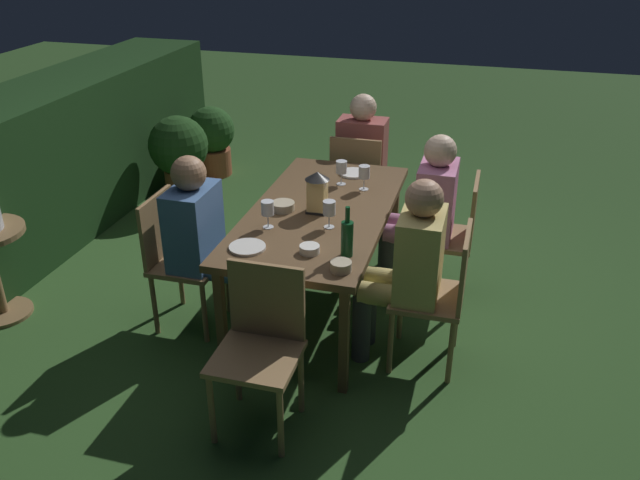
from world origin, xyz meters
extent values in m
plane|color=#2D5123|center=(0.00, 0.00, 0.00)|extent=(16.00, 16.00, 0.00)
cube|color=brown|center=(0.00, 0.00, 0.70)|extent=(1.75, 0.85, 0.04)
cube|color=brown|center=(-0.81, -0.36, 0.34)|extent=(0.05, 0.05, 0.68)
cube|color=brown|center=(0.81, -0.36, 0.34)|extent=(0.05, 0.05, 0.68)
cube|color=brown|center=(-0.81, 0.36, 0.34)|extent=(0.05, 0.05, 0.68)
cube|color=brown|center=(0.81, 0.36, 0.34)|extent=(0.05, 0.05, 0.68)
cube|color=#937047|center=(-1.20, 0.00, 0.43)|extent=(0.40, 0.42, 0.03)
cube|color=#937047|center=(-1.01, 0.00, 0.66)|extent=(0.03, 0.40, 0.42)
cylinder|color=#937047|center=(-1.37, -0.18, 0.21)|extent=(0.03, 0.03, 0.42)
cylinder|color=#937047|center=(-1.37, 0.18, 0.21)|extent=(0.03, 0.03, 0.42)
cylinder|color=#937047|center=(-1.03, -0.18, 0.21)|extent=(0.03, 0.03, 0.42)
cylinder|color=#937047|center=(-1.03, 0.18, 0.21)|extent=(0.03, 0.03, 0.42)
cube|color=#937047|center=(1.20, 0.00, 0.43)|extent=(0.40, 0.42, 0.03)
cube|color=#937047|center=(1.01, 0.00, 0.66)|extent=(0.03, 0.40, 0.42)
cylinder|color=#937047|center=(1.37, 0.18, 0.21)|extent=(0.03, 0.03, 0.42)
cylinder|color=#937047|center=(1.37, -0.18, 0.21)|extent=(0.03, 0.03, 0.42)
cylinder|color=#937047|center=(1.03, 0.18, 0.21)|extent=(0.03, 0.03, 0.42)
cylinder|color=#937047|center=(1.03, -0.18, 0.21)|extent=(0.03, 0.03, 0.42)
cube|color=#9E4C47|center=(1.26, 0.00, 0.70)|extent=(0.24, 0.38, 0.50)
sphere|color=beige|center=(1.26, 0.00, 1.04)|extent=(0.21, 0.21, 0.21)
cylinder|color=#9E4C47|center=(1.40, 0.09, 0.46)|extent=(0.36, 0.13, 0.13)
cylinder|color=#9E4C47|center=(1.40, -0.09, 0.46)|extent=(0.36, 0.13, 0.13)
cylinder|color=#333338|center=(1.56, 0.09, 0.23)|extent=(0.11, 0.11, 0.45)
cylinder|color=#333338|center=(1.56, -0.09, 0.23)|extent=(0.11, 0.11, 0.45)
cube|color=#937047|center=(0.39, -0.75, 0.43)|extent=(0.42, 0.40, 0.03)
cube|color=#937047|center=(0.39, -0.93, 0.66)|extent=(0.40, 0.02, 0.42)
cylinder|color=#937047|center=(0.21, -0.58, 0.21)|extent=(0.03, 0.03, 0.42)
cylinder|color=#937047|center=(0.57, -0.58, 0.21)|extent=(0.03, 0.03, 0.42)
cylinder|color=#937047|center=(0.21, -0.92, 0.21)|extent=(0.03, 0.03, 0.42)
cylinder|color=#937047|center=(0.57, -0.92, 0.21)|extent=(0.03, 0.03, 0.42)
cube|color=#C675A3|center=(0.39, -0.69, 0.70)|extent=(0.38, 0.24, 0.50)
sphere|color=beige|center=(0.39, -0.69, 1.04)|extent=(0.21, 0.21, 0.21)
cylinder|color=#C675A3|center=(0.30, -0.55, 0.46)|extent=(0.13, 0.36, 0.13)
cylinder|color=#C675A3|center=(0.48, -0.55, 0.46)|extent=(0.13, 0.36, 0.13)
cylinder|color=#333338|center=(0.30, -0.39, 0.23)|extent=(0.11, 0.11, 0.45)
cylinder|color=#333338|center=(0.48, -0.39, 0.23)|extent=(0.11, 0.11, 0.45)
cube|color=#937047|center=(-0.39, -0.75, 0.43)|extent=(0.42, 0.40, 0.03)
cube|color=#937047|center=(-0.39, -0.93, 0.66)|extent=(0.40, 0.02, 0.42)
cylinder|color=#937047|center=(-0.57, -0.58, 0.21)|extent=(0.03, 0.03, 0.42)
cylinder|color=#937047|center=(-0.21, -0.58, 0.21)|extent=(0.03, 0.03, 0.42)
cylinder|color=#937047|center=(-0.57, -0.92, 0.21)|extent=(0.03, 0.03, 0.42)
cylinder|color=#937047|center=(-0.21, -0.92, 0.21)|extent=(0.03, 0.03, 0.42)
cube|color=tan|center=(-0.39, -0.69, 0.70)|extent=(0.38, 0.24, 0.50)
sphere|color=tan|center=(-0.39, -0.69, 1.04)|extent=(0.21, 0.21, 0.21)
cylinder|color=tan|center=(-0.48, -0.55, 0.46)|extent=(0.13, 0.36, 0.13)
cylinder|color=tan|center=(-0.30, -0.55, 0.46)|extent=(0.13, 0.36, 0.13)
cylinder|color=#333338|center=(-0.48, -0.39, 0.23)|extent=(0.11, 0.11, 0.45)
cylinder|color=#333338|center=(-0.30, -0.39, 0.23)|extent=(0.11, 0.11, 0.45)
cube|color=#937047|center=(-0.39, 0.75, 0.43)|extent=(0.42, 0.40, 0.03)
cube|color=#937047|center=(-0.39, 0.93, 0.66)|extent=(0.40, 0.03, 0.42)
cylinder|color=#937047|center=(-0.21, 0.58, 0.21)|extent=(0.03, 0.03, 0.42)
cylinder|color=#937047|center=(-0.57, 0.58, 0.21)|extent=(0.03, 0.03, 0.42)
cylinder|color=#937047|center=(-0.21, 0.92, 0.21)|extent=(0.03, 0.03, 0.42)
cylinder|color=#937047|center=(-0.57, 0.92, 0.21)|extent=(0.03, 0.03, 0.42)
cube|color=#426699|center=(-0.39, 0.69, 0.70)|extent=(0.38, 0.24, 0.50)
sphere|color=#997051|center=(-0.39, 0.69, 1.04)|extent=(0.21, 0.21, 0.21)
cylinder|color=#426699|center=(-0.30, 0.55, 0.46)|extent=(0.13, 0.36, 0.13)
cylinder|color=#426699|center=(-0.48, 0.55, 0.46)|extent=(0.13, 0.36, 0.13)
cylinder|color=#333338|center=(-0.30, 0.39, 0.23)|extent=(0.11, 0.11, 0.45)
cylinder|color=#333338|center=(-0.48, 0.39, 0.23)|extent=(0.11, 0.11, 0.45)
cube|color=black|center=(-0.04, 0.01, 0.73)|extent=(0.12, 0.12, 0.01)
cube|color=#F9D17A|center=(-0.04, 0.01, 0.84)|extent=(0.11, 0.11, 0.20)
cone|color=black|center=(-0.04, 0.01, 0.97)|extent=(0.15, 0.15, 0.05)
cylinder|color=#144723|center=(-0.55, -0.31, 0.83)|extent=(0.07, 0.07, 0.20)
cylinder|color=#144723|center=(-0.55, -0.31, 0.97)|extent=(0.03, 0.03, 0.09)
cylinder|color=silver|center=(-0.23, -0.12, 0.73)|extent=(0.06, 0.06, 0.00)
cylinder|color=silver|center=(-0.23, -0.12, 0.77)|extent=(0.01, 0.01, 0.08)
cylinder|color=silver|center=(-0.23, -0.12, 0.85)|extent=(0.08, 0.08, 0.08)
cylinder|color=maroon|center=(-0.23, -0.12, 0.83)|extent=(0.07, 0.07, 0.03)
cylinder|color=silver|center=(0.44, -0.03, 0.73)|extent=(0.06, 0.06, 0.00)
cylinder|color=silver|center=(0.44, -0.03, 0.77)|extent=(0.01, 0.01, 0.08)
cylinder|color=silver|center=(0.44, -0.03, 0.85)|extent=(0.08, 0.08, 0.08)
cylinder|color=maroon|center=(0.44, -0.03, 0.83)|extent=(0.07, 0.07, 0.03)
cylinder|color=silver|center=(-0.33, 0.23, 0.73)|extent=(0.06, 0.06, 0.00)
cylinder|color=silver|center=(-0.33, 0.23, 0.77)|extent=(0.01, 0.01, 0.08)
cylinder|color=silver|center=(-0.33, 0.23, 0.85)|extent=(0.08, 0.08, 0.08)
cylinder|color=maroon|center=(-0.33, 0.23, 0.83)|extent=(0.07, 0.07, 0.03)
cylinder|color=silver|center=(0.39, -0.20, 0.73)|extent=(0.06, 0.06, 0.00)
cylinder|color=silver|center=(0.39, -0.20, 0.77)|extent=(0.01, 0.01, 0.08)
cylinder|color=silver|center=(0.39, -0.20, 0.85)|extent=(0.08, 0.08, 0.08)
cylinder|color=maroon|center=(0.39, -0.20, 0.83)|extent=(0.07, 0.07, 0.03)
cylinder|color=silver|center=(-0.62, 0.25, 0.73)|extent=(0.21, 0.21, 0.01)
cylinder|color=white|center=(0.66, -0.07, 0.73)|extent=(0.21, 0.21, 0.01)
cylinder|color=#BCAD8E|center=(-0.07, 0.22, 0.75)|extent=(0.15, 0.15, 0.05)
cylinder|color=#424C1E|center=(-0.07, 0.22, 0.76)|extent=(0.13, 0.13, 0.02)
cylinder|color=silver|center=(-0.58, -0.10, 0.75)|extent=(0.11, 0.11, 0.04)
cylinder|color=tan|center=(-0.58, -0.10, 0.76)|extent=(0.10, 0.10, 0.01)
cylinder|color=#BCAD8E|center=(-0.73, -0.32, 0.75)|extent=(0.11, 0.11, 0.05)
cylinder|color=#477533|center=(-0.73, -0.32, 0.76)|extent=(0.10, 0.10, 0.02)
cylinder|color=brown|center=(-0.66, 2.02, 0.01)|extent=(0.38, 0.38, 0.02)
cube|color=#193816|center=(0.00, 2.43, 0.60)|extent=(5.50, 0.74, 1.19)
cylinder|color=brown|center=(1.41, 1.70, 0.15)|extent=(0.30, 0.30, 0.30)
sphere|color=#1E4219|center=(1.41, 1.70, 0.53)|extent=(0.53, 0.53, 0.53)
cylinder|color=#9E5133|center=(2.12, 1.70, 0.13)|extent=(0.36, 0.36, 0.26)
sphere|color=#234C1E|center=(2.12, 1.70, 0.46)|extent=(0.46, 0.46, 0.46)
camera|label=1|loc=(-3.65, -1.01, 2.43)|focal=36.89mm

